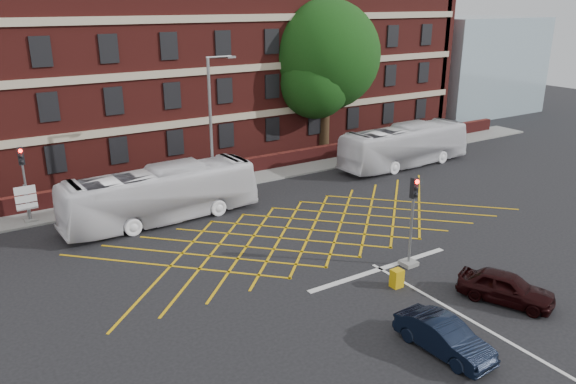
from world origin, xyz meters
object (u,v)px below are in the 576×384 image
bus_left (161,195)px  traffic_light_far (27,192)px  street_lamp (213,154)px  car_maroon (506,287)px  direction_signs (26,199)px  traffic_light_near (411,230)px  car_navy (444,337)px  bus_right (405,146)px  deciduous_tree (325,63)px  utility_cabinet (397,278)px

bus_left → traffic_light_far: 7.29m
bus_left → street_lamp: (3.90, 1.43, 1.43)m
car_maroon → direction_signs: bearing=103.0°
bus_left → traffic_light_near: size_ratio=2.57×
bus_left → car_navy: bearing=-169.8°
car_navy → direction_signs: (-10.13, 20.84, 0.77)m
bus_right → deciduous_tree: bearing=12.6°
deciduous_tree → street_lamp: bearing=-152.5°
bus_left → direction_signs: 7.35m
deciduous_tree → street_lamp: (-13.25, -6.89, -4.01)m
car_navy → street_lamp: size_ratio=0.43×
bus_right → traffic_light_near: 16.85m
car_navy → deciduous_tree: bearing=59.2°
bus_right → utility_cabinet: 19.11m
car_navy → utility_cabinet: 4.78m
car_navy → street_lamp: (0.13, 18.59, 2.35)m
utility_cabinet → bus_right: bearing=45.4°
street_lamp → bus_right: bearing=-2.4°
traffic_light_near → utility_cabinet: bearing=-147.3°
car_maroon → street_lamp: street_lamp is taller
bus_right → car_navy: size_ratio=2.96×
utility_cabinet → traffic_light_near: bearing=32.7°
utility_cabinet → direction_signs: bearing=126.2°
direction_signs → utility_cabinet: (12.03, -16.46, -0.98)m
traffic_light_far → street_lamp: (10.17, -2.27, 1.20)m
bus_left → street_lamp: bearing=-72.0°
bus_right → car_maroon: bus_right is taller
deciduous_tree → traffic_light_near: bearing=-115.7°
traffic_light_near → deciduous_tree: bearing=64.3°
traffic_light_far → utility_cabinet: (11.94, -16.48, -1.36)m
bus_right → street_lamp: 15.25m
bus_left → car_navy: bus_left is taller
bus_left → car_maroon: size_ratio=2.90×
traffic_light_near → street_lamp: street_lamp is taller
street_lamp → traffic_light_near: bearing=-74.1°
car_navy → direction_signs: size_ratio=1.68×
car_navy → traffic_light_near: (3.82, 5.61, 1.16)m
bus_left → traffic_light_near: traffic_light_near is taller
bus_left → car_navy: size_ratio=2.97×
utility_cabinet → car_navy: bearing=-113.5°
bus_right → direction_signs: bearing=81.9°
bus_left → street_lamp: street_lamp is taller
street_lamp → deciduous_tree: bearing=27.5°
bus_left → traffic_light_far: bearing=57.4°
car_maroon → traffic_light_far: traffic_light_far is taller
bus_right → deciduous_tree: (-1.92, 7.53, 5.44)m
car_maroon → street_lamp: (-4.62, 17.52, 2.32)m
bus_left → traffic_light_far: traffic_light_far is taller
bus_right → car_maroon: (-10.55, -16.89, -0.88)m
utility_cabinet → deciduous_tree: bearing=61.4°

